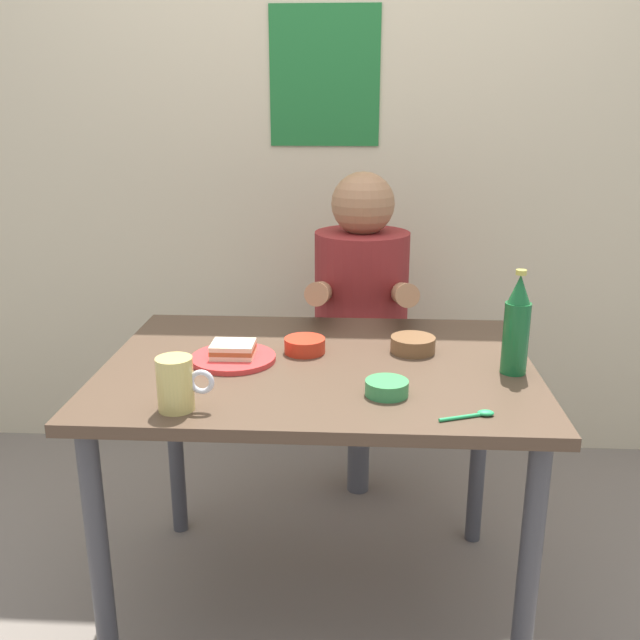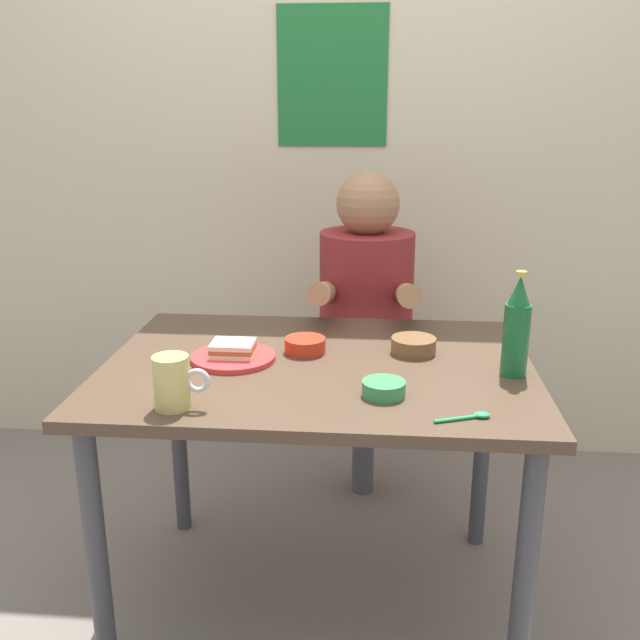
% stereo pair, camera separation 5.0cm
% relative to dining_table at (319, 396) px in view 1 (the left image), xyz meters
% --- Properties ---
extents(ground_plane, '(6.00, 6.00, 0.00)m').
position_rel_dining_table_xyz_m(ground_plane, '(0.00, 0.00, -0.65)').
color(ground_plane, slate).
extents(wall_back, '(4.40, 0.09, 2.60)m').
position_rel_dining_table_xyz_m(wall_back, '(-0.00, 1.05, 0.65)').
color(wall_back, beige).
rests_on(wall_back, ground).
extents(dining_table, '(1.10, 0.80, 0.74)m').
position_rel_dining_table_xyz_m(dining_table, '(0.00, 0.00, 0.00)').
color(dining_table, '#4C3828').
rests_on(dining_table, ground).
extents(stool, '(0.34, 0.34, 0.45)m').
position_rel_dining_table_xyz_m(stool, '(0.11, 0.63, -0.30)').
color(stool, '#4C4C51').
rests_on(stool, ground).
extents(person_seated, '(0.33, 0.56, 0.72)m').
position_rel_dining_table_xyz_m(person_seated, '(0.11, 0.62, 0.12)').
color(person_seated, maroon).
rests_on(person_seated, stool).
extents(plate_orange, '(0.22, 0.22, 0.01)m').
position_rel_dining_table_xyz_m(plate_orange, '(-0.22, -0.00, 0.10)').
color(plate_orange, red).
rests_on(plate_orange, dining_table).
extents(sandwich, '(0.11, 0.09, 0.04)m').
position_rel_dining_table_xyz_m(sandwich, '(-0.22, -0.00, 0.13)').
color(sandwich, beige).
rests_on(sandwich, plate_orange).
extents(beer_mug, '(0.13, 0.08, 0.12)m').
position_rel_dining_table_xyz_m(beer_mug, '(-0.29, -0.31, 0.15)').
color(beer_mug, '#D1BC66').
rests_on(beer_mug, dining_table).
extents(beer_bottle, '(0.06, 0.06, 0.26)m').
position_rel_dining_table_xyz_m(beer_bottle, '(0.49, -0.04, 0.21)').
color(beer_bottle, '#19602D').
rests_on(beer_bottle, dining_table).
extents(dip_bowl_green, '(0.10, 0.10, 0.03)m').
position_rel_dining_table_xyz_m(dip_bowl_green, '(0.17, -0.20, 0.11)').
color(dip_bowl_green, '#388C4C').
rests_on(dip_bowl_green, dining_table).
extents(sauce_bowl_chili, '(0.11, 0.11, 0.04)m').
position_rel_dining_table_xyz_m(sauce_bowl_chili, '(-0.04, 0.08, 0.12)').
color(sauce_bowl_chili, red).
rests_on(sauce_bowl_chili, dining_table).
extents(condiment_bowl_brown, '(0.12, 0.12, 0.04)m').
position_rel_dining_table_xyz_m(condiment_bowl_brown, '(0.25, 0.10, 0.12)').
color(condiment_bowl_brown, brown).
rests_on(condiment_bowl_brown, dining_table).
extents(spoon, '(0.12, 0.05, 0.01)m').
position_rel_dining_table_xyz_m(spoon, '(0.36, -0.31, 0.10)').
color(spoon, '#26A559').
rests_on(spoon, dining_table).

